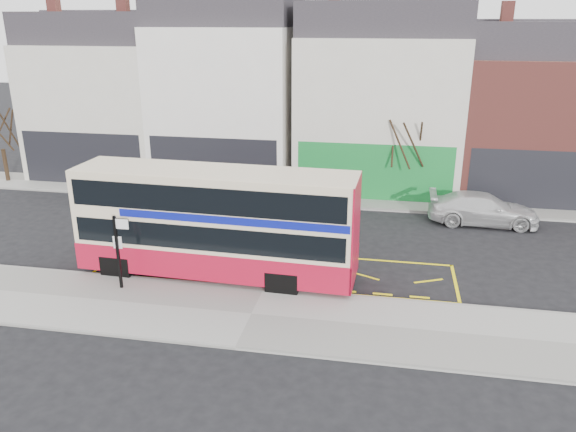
% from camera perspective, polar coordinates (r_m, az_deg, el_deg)
% --- Properties ---
extents(ground, '(120.00, 120.00, 0.00)m').
position_cam_1_polar(ground, '(21.17, -2.22, -7.20)').
color(ground, black).
rests_on(ground, ground).
extents(pavement, '(40.00, 4.00, 0.15)m').
position_cam_1_polar(pavement, '(19.16, -3.73, -10.05)').
color(pavement, '#9B9A93').
rests_on(pavement, ground).
extents(kerb, '(40.00, 0.15, 0.15)m').
position_cam_1_polar(kerb, '(20.81, -2.44, -7.48)').
color(kerb, gray).
rests_on(kerb, ground).
extents(far_pavement, '(50.00, 3.00, 0.15)m').
position_cam_1_polar(far_pavement, '(31.19, 2.17, 1.93)').
color(far_pavement, '#9B9A93').
rests_on(far_pavement, ground).
extents(road_markings, '(14.00, 3.40, 0.01)m').
position_cam_1_polar(road_markings, '(22.57, -1.33, -5.39)').
color(road_markings, '#FFEA0D').
rests_on(road_markings, ground).
extents(terrace_far_left, '(8.00, 8.01, 10.80)m').
position_cam_1_polar(terrace_far_left, '(38.10, -17.75, 11.60)').
color(terrace_far_left, beige).
rests_on(terrace_far_left, ground).
extents(terrace_left, '(8.00, 8.01, 11.80)m').
position_cam_1_polar(terrace_left, '(35.04, -5.89, 12.60)').
color(terrace_left, silver).
rests_on(terrace_left, ground).
extents(terrace_green_shop, '(9.00, 8.01, 11.30)m').
position_cam_1_polar(terrace_green_shop, '(33.71, 9.32, 11.74)').
color(terrace_green_shop, beige).
rests_on(terrace_green_shop, ground).
extents(terrace_right, '(9.00, 8.01, 10.30)m').
position_cam_1_polar(terrace_right, '(34.77, 24.46, 9.68)').
color(terrace_right, brown).
rests_on(terrace_right, ground).
extents(double_decker_bus, '(10.70, 2.84, 4.24)m').
position_cam_1_polar(double_decker_bus, '(21.31, -7.23, -0.63)').
color(double_decker_bus, beige).
rests_on(double_decker_bus, ground).
extents(bus_stop_post, '(0.69, 0.13, 2.79)m').
position_cam_1_polar(bus_stop_post, '(20.97, -16.81, -2.84)').
color(bus_stop_post, black).
rests_on(bus_stop_post, pavement).
extents(car_silver, '(4.42, 2.33, 1.43)m').
position_cam_1_polar(car_silver, '(32.19, -16.21, 2.91)').
color(car_silver, silver).
rests_on(car_silver, ground).
extents(car_grey, '(4.04, 2.50, 1.26)m').
position_cam_1_polar(car_grey, '(29.33, 2.75, 1.89)').
color(car_grey, '#3C3D43').
rests_on(car_grey, ground).
extents(car_white, '(5.20, 2.19, 1.50)m').
position_cam_1_polar(car_white, '(28.76, 19.21, 0.68)').
color(car_white, silver).
rests_on(car_white, ground).
extents(street_tree_right, '(2.69, 2.69, 5.80)m').
position_cam_1_polar(street_tree_right, '(30.09, 12.03, 8.49)').
color(street_tree_right, '#342617').
rests_on(street_tree_right, ground).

